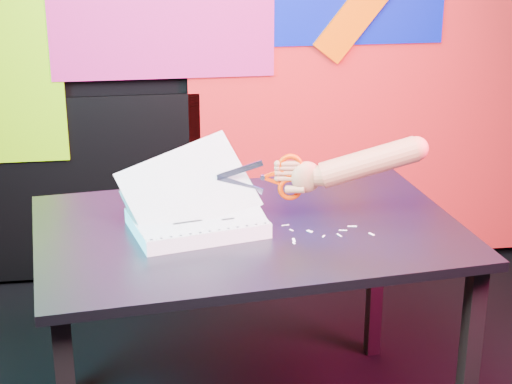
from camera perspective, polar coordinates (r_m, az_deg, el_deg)
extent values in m
cube|color=black|center=(0.87, 16.73, -9.35)|extent=(3.00, 0.01, 2.70)
cube|color=red|center=(3.90, 7.34, 6.56)|extent=(1.60, 0.02, 1.60)
cube|color=black|center=(3.91, -13.20, 0.07)|extent=(1.30, 0.02, 0.85)
cube|color=black|center=(3.09, -12.93, -7.38)|extent=(0.06, 0.06, 0.72)
cube|color=black|center=(2.71, 13.95, -11.65)|extent=(0.06, 0.06, 0.72)
cube|color=black|center=(3.30, 7.99, -5.15)|extent=(0.06, 0.06, 0.72)
cube|color=black|center=(2.65, -0.49, -2.61)|extent=(1.39, 1.01, 0.03)
cube|color=white|center=(2.62, -3.97, -2.08)|extent=(0.44, 0.36, 0.05)
cube|color=white|center=(2.61, -3.98, -1.60)|extent=(0.44, 0.36, 0.00)
cube|color=white|center=(2.61, -3.98, -1.50)|extent=(0.43, 0.34, 0.12)
cube|color=white|center=(2.61, -4.24, -0.90)|extent=(0.45, 0.33, 0.20)
cube|color=white|center=(2.61, -4.51, 0.17)|extent=(0.45, 0.29, 0.29)
cylinder|color=black|center=(2.45, -6.98, -3.17)|extent=(0.01, 0.01, 0.00)
cylinder|color=black|center=(2.46, -6.33, -3.08)|extent=(0.01, 0.01, 0.00)
cylinder|color=black|center=(2.46, -5.68, -2.99)|extent=(0.01, 0.01, 0.00)
cylinder|color=black|center=(2.47, -5.03, -2.89)|extent=(0.01, 0.01, 0.00)
cylinder|color=black|center=(2.48, -4.38, -2.80)|extent=(0.01, 0.01, 0.00)
cylinder|color=black|center=(2.49, -3.74, -2.71)|extent=(0.01, 0.01, 0.00)
cylinder|color=black|center=(2.49, -3.11, -2.62)|extent=(0.01, 0.01, 0.00)
cylinder|color=black|center=(2.50, -2.48, -2.53)|extent=(0.01, 0.01, 0.00)
cylinder|color=black|center=(2.51, -1.85, -2.44)|extent=(0.01, 0.01, 0.00)
cylinder|color=black|center=(2.52, -1.23, -2.35)|extent=(0.01, 0.01, 0.00)
cylinder|color=black|center=(2.53, -0.61, -2.26)|extent=(0.01, 0.01, 0.00)
cylinder|color=black|center=(2.54, 0.01, -2.17)|extent=(0.01, 0.01, 0.00)
cylinder|color=black|center=(2.55, 0.62, -2.08)|extent=(0.01, 0.01, 0.00)
cylinder|color=black|center=(2.69, -8.34, -1.10)|extent=(0.01, 0.01, 0.00)
cylinder|color=black|center=(2.69, -7.74, -1.02)|extent=(0.01, 0.01, 0.00)
cylinder|color=black|center=(2.70, -7.14, -0.94)|extent=(0.01, 0.01, 0.00)
cylinder|color=black|center=(2.70, -6.55, -0.86)|extent=(0.01, 0.01, 0.00)
cylinder|color=black|center=(2.71, -5.96, -0.78)|extent=(0.01, 0.01, 0.00)
cylinder|color=black|center=(2.72, -5.37, -0.70)|extent=(0.01, 0.01, 0.00)
cylinder|color=black|center=(2.72, -4.78, -0.63)|extent=(0.01, 0.01, 0.00)
cylinder|color=black|center=(2.73, -4.20, -0.55)|extent=(0.01, 0.01, 0.00)
cylinder|color=black|center=(2.74, -3.62, -0.47)|extent=(0.01, 0.01, 0.00)
cylinder|color=black|center=(2.75, -3.04, -0.40)|extent=(0.01, 0.01, 0.00)
cylinder|color=black|center=(2.76, -2.47, -0.32)|extent=(0.01, 0.01, 0.00)
cylinder|color=black|center=(2.76, -1.90, -0.25)|extent=(0.01, 0.01, 0.00)
cylinder|color=black|center=(2.77, -1.33, -0.17)|extent=(0.01, 0.01, 0.00)
cube|color=black|center=(2.63, -6.20, -1.45)|extent=(0.07, 0.03, 0.00)
cube|color=black|center=(2.64, -3.76, -1.28)|extent=(0.05, 0.02, 0.00)
cube|color=black|center=(2.56, -4.58, -2.01)|extent=(0.09, 0.03, 0.00)
cube|color=black|center=(2.58, -1.87, -1.81)|extent=(0.04, 0.02, 0.00)
cube|color=silver|center=(2.62, -1.08, 1.47)|extent=(0.15, 0.02, 0.07)
cube|color=silver|center=(2.64, -1.07, 0.50)|extent=(0.15, 0.02, 0.07)
cylinder|color=silver|center=(2.63, 0.45, 0.99)|extent=(0.02, 0.01, 0.02)
cube|color=red|center=(2.63, 1.00, 0.79)|extent=(0.06, 0.02, 0.03)
cube|color=red|center=(2.63, 1.00, 1.19)|extent=(0.06, 0.02, 0.03)
torus|color=red|center=(2.62, 2.31, 1.76)|extent=(0.08, 0.03, 0.08)
torus|color=red|center=(2.64, 2.29, 0.24)|extent=(0.08, 0.03, 0.08)
ellipsoid|color=#B05139|center=(2.63, 3.38, 1.00)|extent=(0.10, 0.06, 0.10)
cylinder|color=#B05139|center=(2.63, 2.30, 0.91)|extent=(0.08, 0.03, 0.02)
cylinder|color=#B05139|center=(2.63, 2.30, 1.28)|extent=(0.07, 0.03, 0.02)
cylinder|color=#B05139|center=(2.62, 2.31, 1.61)|extent=(0.06, 0.03, 0.02)
cylinder|color=#B05139|center=(2.62, 2.31, 1.90)|extent=(0.06, 0.03, 0.02)
cylinder|color=#B05139|center=(2.63, 2.63, 0.17)|extent=(0.07, 0.05, 0.03)
cylinder|color=#B05139|center=(2.64, 4.42, 1.08)|extent=(0.06, 0.07, 0.07)
cylinder|color=#B05139|center=(2.64, 7.53, 1.98)|extent=(0.32, 0.12, 0.16)
sphere|color=#B05139|center=(2.65, 10.64, 2.86)|extent=(0.08, 0.08, 0.08)
cube|color=white|center=(2.61, 7.71, -2.80)|extent=(0.02, 0.02, 0.00)
cube|color=white|center=(2.61, 3.60, -2.62)|extent=(0.02, 0.02, 0.00)
cube|color=white|center=(2.55, 2.53, -3.23)|extent=(0.01, 0.03, 0.00)
cube|color=white|center=(2.65, 1.97, -2.22)|extent=(0.02, 0.01, 0.00)
cube|color=white|center=(2.63, 5.83, -2.55)|extent=(0.03, 0.01, 0.00)
cube|color=white|center=(2.59, 5.57, -2.88)|extent=(0.01, 0.02, 0.00)
cube|color=white|center=(2.62, 2.37, -2.55)|extent=(0.01, 0.01, 0.00)
cube|color=white|center=(2.58, 4.54, -2.95)|extent=(0.01, 0.01, 0.00)
cube|color=white|center=(2.66, 6.42, -2.28)|extent=(0.03, 0.01, 0.00)
cube|color=white|center=(2.53, 2.54, -3.42)|extent=(0.01, 0.01, 0.00)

